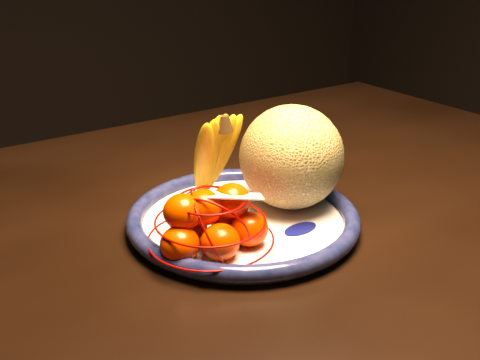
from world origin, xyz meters
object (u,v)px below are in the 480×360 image
dining_table (213,256)px  banana_bunch (212,153)px  mandarin_bag (211,223)px  fruit_bowl (243,219)px  cantaloupe (291,157)px

dining_table → banana_bunch: bearing=21.0°
dining_table → mandarin_bag: (-0.06, -0.13, 0.13)m
banana_bunch → mandarin_bag: size_ratio=0.79×
dining_table → fruit_bowl: size_ratio=4.97×
fruit_bowl → cantaloupe: (0.08, 0.01, 0.08)m
fruit_bowl → cantaloupe: cantaloupe is taller
mandarin_bag → cantaloupe: bearing=20.9°
fruit_bowl → cantaloupe: 0.11m
cantaloupe → banana_bunch: 0.12m
cantaloupe → dining_table: bearing=145.8°
cantaloupe → fruit_bowl: bearing=-172.9°
dining_table → fruit_bowl: 0.12m
dining_table → fruit_bowl: (0.01, -0.08, 0.10)m
cantaloupe → banana_bunch: (-0.09, 0.07, 0.00)m
fruit_bowl → banana_bunch: bearing=97.1°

